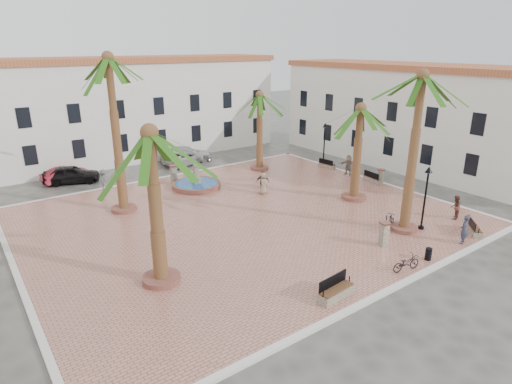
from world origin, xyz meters
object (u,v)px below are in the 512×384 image
lamppost_s (427,187)px  car_silver (186,154)px  lamppost_e (325,137)px  pedestrian_fountain_a (264,183)px  bollard_e (381,177)px  car_black (72,174)px  cyclist_a (464,229)px  pedestrian_east (348,165)px  pedestrian_fountain_b (263,182)px  bench_se (474,229)px  bicycle_a (406,263)px  bicycle_b (388,222)px  palm_e (360,121)px  palm_ne (260,104)px  litter_bin (428,254)px  bench_ne (327,166)px  bench_s (336,292)px  palm_sw (151,154)px  palm_nw (110,74)px  cyclist_b (455,207)px  bollard_se (384,234)px  pedestrian_north (103,180)px  fountain (196,184)px  bollard_n (174,174)px  palm_s (421,93)px  car_white (186,157)px  bench_e (373,179)px  car_red (66,174)px

lamppost_s → car_silver: 23.21m
lamppost_e → pedestrian_fountain_a: size_ratio=2.42×
bollard_e → car_black: car_black is taller
cyclist_a → pedestrian_east: pedestrian_east is taller
pedestrian_fountain_b → car_silver: bearing=120.7°
bench_se → bicycle_a: bench_se is taller
pedestrian_fountain_a → bicycle_b: bearing=-114.6°
palm_e → palm_ne: size_ratio=1.00×
litter_bin → pedestrian_east: 15.16m
bench_ne → bicycle_b: 13.45m
bench_s → pedestrian_fountain_a: 13.94m
litter_bin → cyclist_a: 3.30m
palm_sw → bicycle_b: palm_sw is taller
cyclist_a → car_silver: cyclist_a is taller
palm_nw → bicycle_b: 18.83m
pedestrian_fountain_b → car_silver: (-0.13, 11.96, -0.29)m
bicycle_b → bicycle_a: bearing=125.8°
palm_e → palm_ne: 10.14m
bench_ne → cyclist_b: (-1.81, -13.08, 0.54)m
palm_e → bollard_e: (4.10, 0.95, -4.91)m
bollard_se → bicycle_b: (1.89, 1.18, -0.21)m
pedestrian_fountain_a → palm_nw: bearing=126.1°
palm_sw → bicycle_b: (13.33, -2.50, -5.63)m
palm_e → bench_s: palm_e is taller
palm_nw → palm_ne: palm_nw is taller
lamppost_e → bench_s: bearing=-133.0°
pedestrian_north → fountain: bearing=-98.8°
bench_ne → bollard_e: size_ratio=1.31×
bollard_n → pedestrian_east: 14.48m
palm_s → car_silver: 23.68m
bench_s → bicycle_b: bearing=17.7°
palm_e → bicycle_a: bearing=-124.4°
pedestrian_fountain_b → car_black: bearing=163.6°
palm_sw → pedestrian_east: palm_sw is taller
car_white → bench_e: bearing=-165.6°
bollard_se → palm_nw: bearing=125.6°
bench_s → bollard_e: (14.41, 9.11, 0.37)m
litter_bin → bicycle_b: 3.86m
bollard_e → litter_bin: bearing=-130.4°
car_red → fountain: bearing=-146.0°
fountain → cyclist_a: (7.23, -17.38, 0.58)m
bench_s → litter_bin: size_ratio=3.00×
bench_e → bollard_n: 15.84m
bollard_e → car_white: 17.61m
palm_s → car_silver: bearing=97.6°
pedestrian_north → car_white: pedestrian_north is taller
litter_bin → car_red: (-11.61, 25.25, 0.15)m
fountain → car_silver: 8.55m
bollard_n → car_black: (-6.42, 5.32, -0.20)m
lamppost_e → cyclist_a: (-4.78, -15.79, -1.86)m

